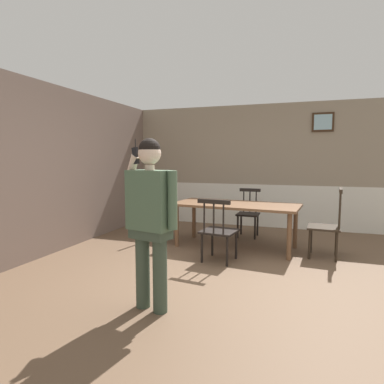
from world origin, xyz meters
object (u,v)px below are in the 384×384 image
Objects in this scene: dining_table at (236,208)px; chair_at_table_head at (248,213)px; chair_by_doorway at (162,214)px; chair_opposite_corner at (218,230)px; person_figure at (151,213)px; chair_near_window at (327,225)px.

dining_table is 2.33× the size of chair_at_table_head.
chair_opposite_corner is (1.32, -0.98, -0.01)m from chair_by_doorway.
person_figure is (-0.40, -3.38, 0.52)m from chair_at_table_head.
person_figure is at bearing -97.20° from dining_table.
chair_near_window reaches higher than chair_at_table_head.
chair_near_window is at bearing 96.34° from chair_by_doorway.
chair_at_table_head is at bearing 84.83° from dining_table.
chair_by_doorway is 1.64m from chair_at_table_head.
person_figure is at bearing 148.47° from chair_near_window.
person_figure reaches higher than chair_at_table_head.
dining_table is 1.42m from chair_by_doorway.
dining_table is 2.57m from person_figure.
chair_by_doorway is 0.62× the size of person_figure.
chair_near_window is 0.63× the size of person_figure.
chair_by_doorway is at bearing 174.45° from dining_table.
chair_at_table_head is 0.98× the size of chair_opposite_corner.
dining_table is at bearing 85.57° from chair_at_table_head.
chair_near_window reaches higher than chair_opposite_corner.
chair_near_window is 1.01× the size of chair_by_doorway.
dining_table is 1.26× the size of person_figure.
chair_near_window is at bearing -112.69° from person_figure.
chair_near_window is (1.41, -0.13, -0.17)m from dining_table.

